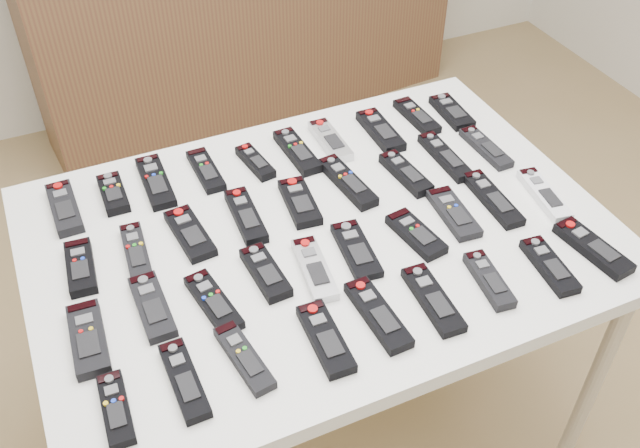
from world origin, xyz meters
name	(u,v)px	position (x,y,z in m)	size (l,w,h in m)	color
ground	(378,437)	(0.00, 0.00, 0.00)	(4.00, 4.00, 0.00)	olive
table	(320,250)	(-0.14, 0.10, 0.72)	(1.25, 0.88, 0.78)	white
sideboard	(250,17)	(0.29, 1.78, 0.46)	(1.84, 0.38, 0.92)	#533121
remote_0	(65,208)	(-0.64, 0.39, 0.79)	(0.06, 0.18, 0.02)	black
remote_1	(113,194)	(-0.53, 0.40, 0.79)	(0.05, 0.13, 0.02)	black
remote_2	(156,182)	(-0.43, 0.40, 0.79)	(0.06, 0.19, 0.02)	black
remote_3	(206,170)	(-0.30, 0.40, 0.79)	(0.05, 0.16, 0.02)	black
remote_4	(255,162)	(-0.19, 0.38, 0.79)	(0.04, 0.14, 0.02)	black
remote_5	(297,151)	(-0.08, 0.38, 0.79)	(0.05, 0.18, 0.02)	black
remote_6	(330,141)	(0.02, 0.38, 0.79)	(0.05, 0.17, 0.02)	#B7B7BC
remote_7	(380,131)	(0.15, 0.37, 0.79)	(0.06, 0.18, 0.02)	black
remote_8	(417,116)	(0.27, 0.39, 0.79)	(0.05, 0.17, 0.02)	black
remote_9	(452,112)	(0.37, 0.38, 0.79)	(0.06, 0.15, 0.02)	black
remote_10	(81,267)	(-0.64, 0.19, 0.79)	(0.05, 0.15, 0.02)	black
remote_11	(136,253)	(-0.52, 0.18, 0.79)	(0.05, 0.17, 0.02)	black
remote_12	(190,233)	(-0.40, 0.20, 0.79)	(0.06, 0.17, 0.02)	black
remote_13	(246,216)	(-0.27, 0.20, 0.79)	(0.05, 0.18, 0.02)	black
remote_14	(300,202)	(-0.15, 0.20, 0.79)	(0.06, 0.16, 0.02)	black
remote_15	(347,182)	(-0.01, 0.22, 0.79)	(0.05, 0.20, 0.02)	black
remote_16	(406,173)	(0.13, 0.19, 0.79)	(0.05, 0.17, 0.02)	black
remote_17	(445,157)	(0.25, 0.21, 0.79)	(0.05, 0.19, 0.02)	black
remote_18	(486,148)	(0.36, 0.20, 0.79)	(0.04, 0.17, 0.02)	black
remote_19	(88,339)	(-0.66, -0.01, 0.79)	(0.06, 0.17, 0.02)	black
remote_20	(152,307)	(-0.53, 0.02, 0.79)	(0.06, 0.17, 0.02)	black
remote_21	(214,302)	(-0.42, -0.01, 0.79)	(0.05, 0.17, 0.02)	black
remote_22	(266,272)	(-0.30, 0.02, 0.79)	(0.05, 0.15, 0.02)	black
remote_23	(314,269)	(-0.20, -0.01, 0.79)	(0.05, 0.18, 0.02)	#B7B7BC
remote_24	(356,250)	(-0.10, 0.00, 0.79)	(0.06, 0.17, 0.02)	black
remote_25	(416,234)	(0.04, -0.01, 0.79)	(0.06, 0.15, 0.02)	black
remote_26	(454,213)	(0.15, 0.02, 0.79)	(0.06, 0.17, 0.02)	black
remote_27	(493,199)	(0.26, 0.03, 0.79)	(0.05, 0.20, 0.02)	black
remote_28	(544,195)	(0.38, -0.01, 0.79)	(0.05, 0.18, 0.02)	silver
remote_29	(116,409)	(-0.64, -0.18, 0.79)	(0.04, 0.15, 0.02)	black
remote_30	(184,380)	(-0.52, -0.17, 0.79)	(0.05, 0.18, 0.02)	black
remote_31	(244,358)	(-0.41, -0.17, 0.79)	(0.04, 0.17, 0.02)	black
remote_32	(326,338)	(-0.26, -0.19, 0.79)	(0.06, 0.17, 0.02)	black
remote_33	(378,314)	(-0.14, -0.17, 0.79)	(0.05, 0.19, 0.02)	black
remote_34	(433,299)	(-0.02, -0.18, 0.79)	(0.05, 0.18, 0.02)	black
remote_35	(489,280)	(0.11, -0.19, 0.79)	(0.04, 0.15, 0.02)	black
remote_36	(550,266)	(0.25, -0.20, 0.79)	(0.05, 0.16, 0.02)	black
remote_37	(593,248)	(0.36, -0.20, 0.79)	(0.05, 0.18, 0.02)	black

